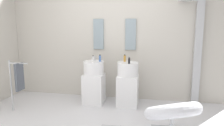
{
  "coord_description": "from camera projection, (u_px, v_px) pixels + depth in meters",
  "views": [
    {
      "loc": [
        0.8,
        -2.77,
        1.53
      ],
      "look_at": [
        0.15,
        0.55,
        0.95
      ],
      "focal_mm": 33.41,
      "sensor_mm": 36.0,
      "label": 1
    }
  ],
  "objects": [
    {
      "name": "vanity_mirror_right",
      "position": [
        131.0,
        34.0,
        4.31
      ],
      "size": [
        0.22,
        0.03,
        0.64
      ],
      "primitive_type": "cube",
      "color": "#8C9EA8"
    },
    {
      "name": "soap_bottle_white",
      "position": [
        93.0,
        59.0,
        4.0
      ],
      "size": [
        0.04,
        0.04,
        0.14
      ],
      "color": "white",
      "rests_on": "pedestal_sink_left"
    },
    {
      "name": "lounge_chair",
      "position": [
        172.0,
        115.0,
        2.85
      ],
      "size": [
        1.05,
        1.05,
        0.65
      ],
      "color": "#B7BABF",
      "rests_on": "ground_plane"
    },
    {
      "name": "pedestal_sink_left",
      "position": [
        94.0,
        82.0,
        4.2
      ],
      "size": [
        0.41,
        0.41,
        0.97
      ],
      "color": "white",
      "rests_on": "ground_plane"
    },
    {
      "name": "soap_bottle_black",
      "position": [
        129.0,
        61.0,
        3.85
      ],
      "size": [
        0.04,
        0.04,
        0.12
      ],
      "color": "black",
      "rests_on": "pedestal_sink_right"
    },
    {
      "name": "rear_partition",
      "position": [
        115.0,
        38.0,
        4.46
      ],
      "size": [
        4.8,
        0.1,
        2.6
      ],
      "primitive_type": "cube",
      "color": "beige",
      "rests_on": "ground_plane"
    },
    {
      "name": "towel_rack",
      "position": [
        18.0,
        78.0,
        3.75
      ],
      "size": [
        0.37,
        0.22,
        0.95
      ],
      "color": "#B7BABF",
      "rests_on": "ground_plane"
    },
    {
      "name": "shower_column",
      "position": [
        197.0,
        51.0,
        4.07
      ],
      "size": [
        0.49,
        0.24,
        2.05
      ],
      "color": "#B7BABF",
      "rests_on": "ground_plane"
    },
    {
      "name": "soap_bottle_blue",
      "position": [
        100.0,
        58.0,
        4.07
      ],
      "size": [
        0.04,
        0.04,
        0.14
      ],
      "color": "#4C72B7",
      "rests_on": "pedestal_sink_left"
    },
    {
      "name": "pedestal_sink_right",
      "position": [
        128.0,
        84.0,
        4.08
      ],
      "size": [
        0.41,
        0.41,
        0.97
      ],
      "color": "white",
      "rests_on": "ground_plane"
    },
    {
      "name": "vanity_mirror_left",
      "position": [
        99.0,
        34.0,
        4.44
      ],
      "size": [
        0.22,
        0.03,
        0.64
      ],
      "primitive_type": "cube",
      "color": "#8C9EA8"
    },
    {
      "name": "soap_bottle_amber",
      "position": [
        125.0,
        58.0,
        4.07
      ],
      "size": [
        0.05,
        0.05,
        0.14
      ],
      "color": "#C68C38",
      "rests_on": "pedestal_sink_right"
    }
  ]
}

